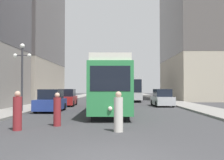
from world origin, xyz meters
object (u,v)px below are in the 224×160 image
object	(u,v)px
pedestrian_on_sidewalk	(57,111)
pedestrian_crossing_near	(17,112)
parked_car_left_mid	(51,101)
pedestrian_crossing_far	(118,113)
parked_car_right_far	(162,98)
transit_bus	(132,88)
lamp_post_left_near	(22,66)
parked_car_left_near	(67,98)
streetcar	(111,86)

from	to	relation	value
pedestrian_on_sidewalk	pedestrian_crossing_near	bearing A→B (deg)	-48.53
parked_car_left_mid	pedestrian_crossing_far	size ratio (longest dim) A/B	2.50
parked_car_right_far	pedestrian_crossing_near	xyz separation A→B (m)	(-9.36, -16.79, -0.01)
transit_bus	lamp_post_left_near	world-z (taller)	lamp_post_left_near
transit_bus	parked_car_left_mid	distance (m)	21.03
pedestrian_crossing_far	lamp_post_left_near	size ratio (longest dim) A/B	0.34
parked_car_left_near	pedestrian_crossing_near	distance (m)	17.52
lamp_post_left_near	streetcar	bearing A→B (deg)	12.10
streetcar	parked_car_left_near	world-z (taller)	streetcar
pedestrian_crossing_far	lamp_post_left_near	xyz separation A→B (m)	(-7.33, 8.95, 2.77)
pedestrian_on_sidewalk	parked_car_right_far	bearing A→B (deg)	150.41
parked_car_left_near	pedestrian_on_sidewalk	bearing A→B (deg)	-83.69
streetcar	transit_bus	distance (m)	19.71
pedestrian_crossing_far	pedestrian_on_sidewalk	distance (m)	3.55
pedestrian_on_sidewalk	lamp_post_left_near	distance (m)	8.80
parked_car_right_far	pedestrian_crossing_near	size ratio (longest dim) A/B	2.58
parked_car_right_far	pedestrian_on_sidewalk	xyz separation A→B (m)	(-7.86, -15.34, -0.06)
streetcar	pedestrian_crossing_far	xyz separation A→B (m)	(0.53, -10.41, -1.28)
pedestrian_crossing_near	pedestrian_crossing_far	size ratio (longest dim) A/B	1.01
pedestrian_crossing_near	pedestrian_crossing_far	world-z (taller)	pedestrian_crossing_near
transit_bus	lamp_post_left_near	distance (m)	23.13
transit_bus	pedestrian_crossing_near	bearing A→B (deg)	-101.10
lamp_post_left_near	transit_bus	bearing A→B (deg)	65.30
pedestrian_on_sidewalk	lamp_post_left_near	size ratio (longest dim) A/B	0.32
transit_bus	pedestrian_on_sidewalk	bearing A→B (deg)	-98.84
streetcar	pedestrian_on_sidewalk	size ratio (longest dim) A/B	8.97
transit_bus	parked_car_left_near	distance (m)	14.39
parked_car_left_near	pedestrian_crossing_near	world-z (taller)	parked_car_left_near
parked_car_left_mid	pedestrian_crossing_far	distance (m)	11.72
parked_car_right_far	pedestrian_crossing_near	bearing A→B (deg)	59.17
transit_bus	parked_car_left_mid	world-z (taller)	transit_bus
parked_car_left_near	transit_bus	bearing A→B (deg)	55.29
parked_car_left_mid	pedestrian_crossing_near	world-z (taller)	parked_car_left_mid
transit_bus	parked_car_right_far	xyz separation A→B (m)	(2.48, -12.79, -1.10)
transit_bus	parked_car_left_near	bearing A→B (deg)	-120.66
pedestrian_on_sidewalk	parked_car_left_mid	bearing A→B (deg)	-167.14
parked_car_left_mid	parked_car_right_far	xyz separation A→B (m)	(10.22, 6.74, 0.00)
streetcar	pedestrian_on_sidewalk	bearing A→B (deg)	-107.20
parked_car_right_far	pedestrian_crossing_near	world-z (taller)	parked_car_right_far
pedestrian_crossing_near	lamp_post_left_near	size ratio (longest dim) A/B	0.34
pedestrian_crossing_near	pedestrian_crossing_far	xyz separation A→B (m)	(4.57, -0.34, -0.01)
parked_car_left_mid	streetcar	bearing A→B (deg)	1.07
pedestrian_crossing_near	parked_car_right_far	bearing A→B (deg)	35.52
pedestrian_crossing_far	pedestrian_on_sidewalk	xyz separation A→B (m)	(-3.07, 1.78, -0.04)
parked_car_left_mid	pedestrian_crossing_near	bearing A→B (deg)	-84.34
pedestrian_crossing_near	pedestrian_on_sidewalk	xyz separation A→B (m)	(1.50, 1.44, -0.05)
parked_car_left_near	parked_car_left_mid	distance (m)	7.45
streetcar	parked_car_left_mid	size ratio (longest dim) A/B	3.41
pedestrian_crossing_far	lamp_post_left_near	world-z (taller)	lamp_post_left_near
parked_car_left_near	lamp_post_left_near	bearing A→B (deg)	-104.12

